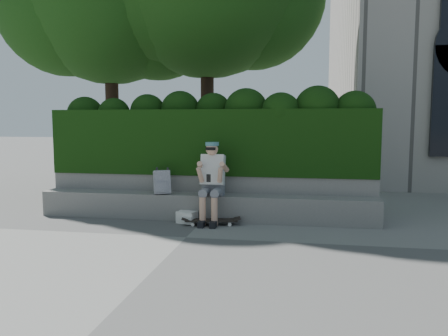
% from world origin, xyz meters
% --- Properties ---
extents(ground, '(80.00, 80.00, 0.00)m').
position_xyz_m(ground, '(0.00, 0.00, 0.00)').
color(ground, slate).
rests_on(ground, ground).
extents(bench_ledge, '(6.00, 0.45, 0.45)m').
position_xyz_m(bench_ledge, '(0.00, 1.25, 0.23)').
color(bench_ledge, gray).
rests_on(bench_ledge, ground).
extents(planter_wall, '(6.00, 0.50, 0.75)m').
position_xyz_m(planter_wall, '(0.00, 1.73, 0.38)').
color(planter_wall, gray).
rests_on(planter_wall, ground).
extents(hedge, '(6.00, 1.00, 1.20)m').
position_xyz_m(hedge, '(0.00, 1.95, 1.35)').
color(hedge, black).
rests_on(hedge, planter_wall).
extents(person, '(0.40, 0.76, 1.38)m').
position_xyz_m(person, '(0.18, 1.07, 0.75)').
color(person, slate).
rests_on(person, ground).
extents(skateboard, '(0.90, 0.38, 0.09)m').
position_xyz_m(skateboard, '(0.21, 0.84, 0.08)').
color(skateboard, black).
rests_on(skateboard, ground).
extents(backpack_plaid, '(0.32, 0.27, 0.42)m').
position_xyz_m(backpack_plaid, '(-0.74, 1.15, 0.66)').
color(backpack_plaid, '#A6A5AA').
rests_on(backpack_plaid, bench_ledge).
extents(backpack_ground, '(0.36, 0.29, 0.20)m').
position_xyz_m(backpack_ground, '(-0.23, 0.92, 0.10)').
color(backpack_ground, white).
rests_on(backpack_ground, ground).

